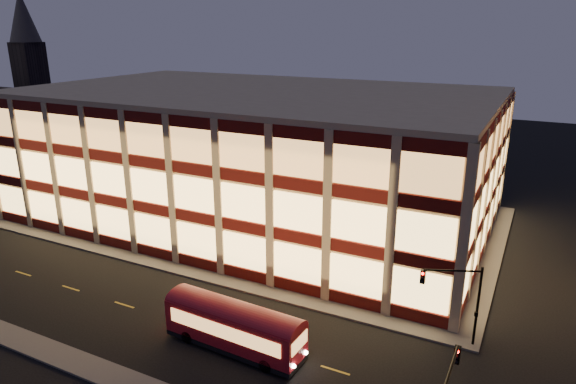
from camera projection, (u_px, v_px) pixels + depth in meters
The scene contains 9 objects.
ground at pixel (191, 279), 44.96m from camera, with size 200.00×200.00×0.00m, color black.
sidewalk_office_south at pixel (171, 266), 47.08m from camera, with size 54.00×2.00×0.15m, color #514F4C.
sidewalk_office_east at pixel (492, 255), 49.48m from camera, with size 2.00×30.00×0.15m, color #514F4C.
sidewalk_near at pixel (71, 360), 33.91m from camera, with size 100.00×2.00×0.15m, color #514F4C.
office_building at pixel (257, 154), 58.33m from camera, with size 50.45×30.45×14.50m.
church_tower at pixel (33, 87), 106.21m from camera, with size 5.00×5.00×18.00m, color #2D2621.
church_spire at pixel (22, 16), 101.89m from camera, with size 6.00×6.00×10.00m, color #4C473F.
traffic_signal_far at pixel (458, 292), 34.35m from camera, with size 3.79×1.87×6.00m.
trolley_bus at pixel (234, 324), 34.73m from camera, with size 10.17×3.07×3.41m.
Camera 1 is at (25.86, -32.21, 21.12)m, focal length 32.00 mm.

